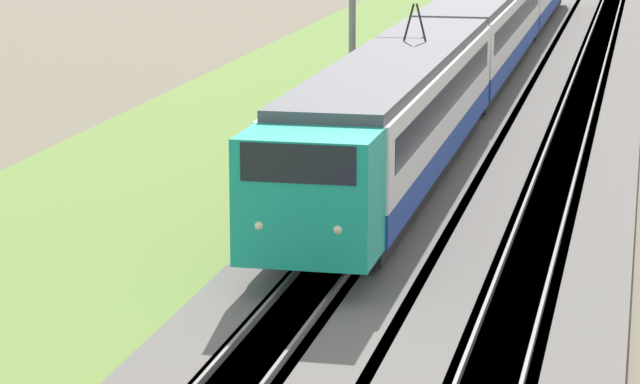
% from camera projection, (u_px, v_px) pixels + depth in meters
% --- Properties ---
extents(ballast_main, '(240.00, 4.40, 0.30)m').
position_uv_depth(ballast_main, '(455.00, 115.00, 52.77)').
color(ballast_main, slate).
rests_on(ballast_main, ground).
extents(ballast_adjacent, '(240.00, 4.40, 0.30)m').
position_uv_depth(ballast_adjacent, '(576.00, 119.00, 51.91)').
color(ballast_adjacent, slate).
rests_on(ballast_adjacent, ground).
extents(track_main, '(240.00, 1.57, 0.45)m').
position_uv_depth(track_main, '(455.00, 115.00, 52.77)').
color(track_main, '#4C4238').
rests_on(track_main, ground).
extents(track_adjacent, '(240.00, 1.57, 0.45)m').
position_uv_depth(track_adjacent, '(576.00, 119.00, 51.90)').
color(track_adjacent, '#4C4238').
rests_on(track_adjacent, ground).
extents(grass_verge, '(240.00, 10.04, 0.12)m').
position_uv_depth(grass_verge, '(274.00, 111.00, 54.15)').
color(grass_verge, olive).
rests_on(grass_verge, ground).
extents(passenger_train, '(65.47, 2.88, 4.89)m').
position_uv_depth(passenger_train, '(484.00, 27.00, 60.67)').
color(passenger_train, '#19A88E').
rests_on(passenger_train, ground).
extents(catenary_mast_mid, '(0.22, 2.56, 8.69)m').
position_uv_depth(catenary_mast_mid, '(354.00, 0.00, 48.01)').
color(catenary_mast_mid, slate).
rests_on(catenary_mast_mid, ground).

